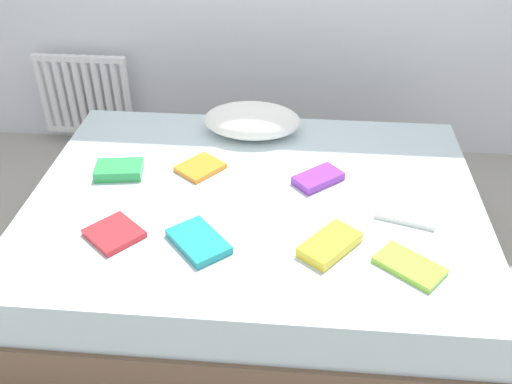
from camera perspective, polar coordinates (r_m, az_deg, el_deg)
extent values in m
plane|color=#9E998E|center=(2.79, -0.09, -8.68)|extent=(8.00, 8.00, 0.00)
cube|color=brown|center=(2.69, -0.09, -6.53)|extent=(2.00, 1.50, 0.28)
cube|color=silver|center=(2.53, -0.10, -2.31)|extent=(1.96, 1.46, 0.22)
cylinder|color=white|center=(3.94, -20.72, 9.26)|extent=(0.04, 0.04, 0.53)
cylinder|color=white|center=(3.91, -19.89, 9.28)|extent=(0.04, 0.04, 0.53)
cylinder|color=white|center=(3.89, -19.05, 9.29)|extent=(0.04, 0.04, 0.53)
cylinder|color=white|center=(3.86, -18.20, 9.30)|extent=(0.04, 0.04, 0.53)
cylinder|color=white|center=(3.84, -17.34, 9.31)|extent=(0.04, 0.04, 0.53)
cylinder|color=white|center=(3.82, -16.47, 9.32)|extent=(0.04, 0.04, 0.53)
cylinder|color=white|center=(3.79, -15.59, 9.33)|extent=(0.04, 0.04, 0.53)
cylinder|color=white|center=(3.77, -14.70, 9.33)|extent=(0.04, 0.04, 0.53)
cylinder|color=white|center=(3.75, -13.80, 9.33)|extent=(0.04, 0.04, 0.53)
cylinder|color=white|center=(3.74, -12.89, 9.33)|extent=(0.04, 0.04, 0.53)
cube|color=white|center=(3.73, -17.56, 12.72)|extent=(0.60, 0.04, 0.04)
cube|color=white|center=(3.94, -16.30, 6.09)|extent=(0.60, 0.04, 0.04)
ellipsoid|color=white|center=(2.90, -0.39, 7.25)|extent=(0.49, 0.33, 0.15)
cube|color=teal|center=(2.21, -5.84, -4.99)|extent=(0.28, 0.29, 0.03)
cube|color=orange|center=(2.64, -5.66, 2.49)|extent=(0.25, 0.25, 0.02)
cube|color=#8CC638|center=(2.17, 15.25, -7.22)|extent=(0.28, 0.26, 0.02)
cube|color=yellow|center=(2.19, 7.46, -5.29)|extent=(0.26, 0.28, 0.04)
cube|color=green|center=(2.66, -13.68, 2.18)|extent=(0.23, 0.17, 0.05)
cube|color=purple|center=(2.56, 6.29, 1.38)|extent=(0.24, 0.24, 0.04)
cube|color=white|center=(2.44, 15.04, -1.92)|extent=(0.28, 0.23, 0.02)
cube|color=red|center=(2.31, -14.15, -4.08)|extent=(0.27, 0.26, 0.03)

